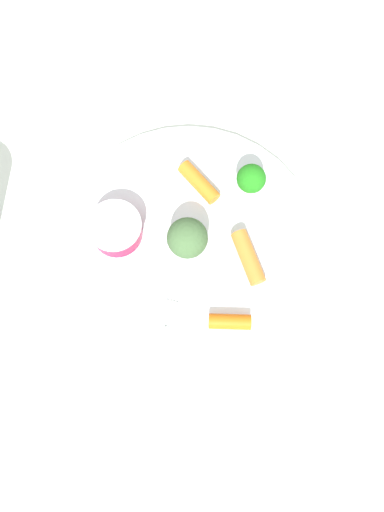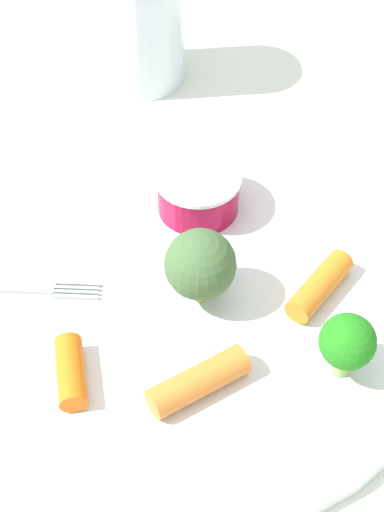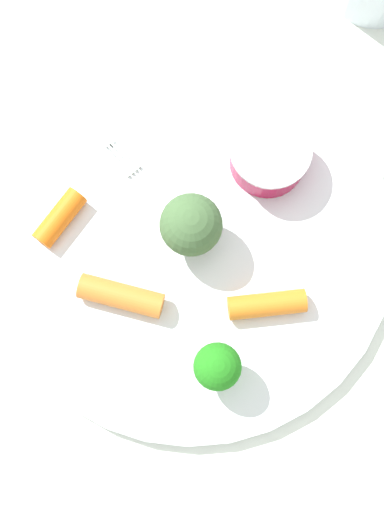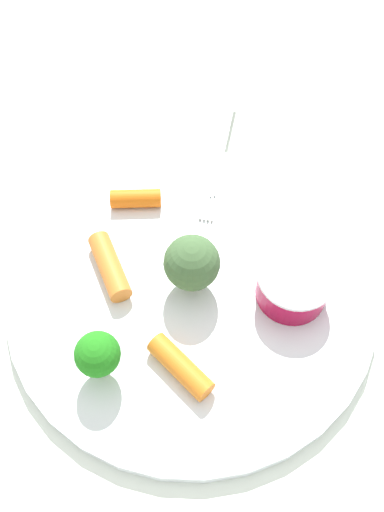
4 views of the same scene
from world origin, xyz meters
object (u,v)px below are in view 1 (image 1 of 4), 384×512
(carrot_stick_0, at_px, (199,182))
(carrot_stick_1, at_px, (230,322))
(broccoli_floret_0, at_px, (186,238))
(broccoli_floret_1, at_px, (254,182))
(sauce_cup, at_px, (116,229))
(fork, at_px, (153,375))
(carrot_stick_2, at_px, (248,257))
(plate, at_px, (188,248))

(carrot_stick_0, xyz_separation_m, carrot_stick_1, (0.09, 0.13, -0.00))
(broccoli_floret_0, height_order, broccoli_floret_1, broccoli_floret_0)
(broccoli_floret_0, xyz_separation_m, carrot_stick_0, (-0.06, -0.04, -0.02))
(carrot_stick_1, bearing_deg, sauce_cup, -83.90)
(broccoli_floret_1, xyz_separation_m, carrot_stick_0, (0.04, -0.05, -0.02))
(fork, bearing_deg, broccoli_floret_0, -148.63)
(broccoli_floret_1, distance_m, carrot_stick_2, 0.08)
(fork, bearing_deg, plate, -149.14)
(carrot_stick_0, distance_m, carrot_stick_2, 0.10)
(fork, bearing_deg, carrot_stick_1, 169.51)
(plate, height_order, fork, fork)
(carrot_stick_1, bearing_deg, fork, -10.49)
(carrot_stick_2, bearing_deg, fork, 6.04)
(broccoli_floret_0, distance_m, carrot_stick_0, 0.08)
(carrot_stick_0, bearing_deg, fork, 32.42)
(sauce_cup, height_order, broccoli_floret_0, broccoli_floret_0)
(plate, relative_size, carrot_stick_0, 5.47)
(carrot_stick_1, bearing_deg, broccoli_floret_0, -106.33)
(plate, distance_m, sauce_cup, 0.08)
(broccoli_floret_0, relative_size, broccoli_floret_1, 1.18)
(broccoli_floret_0, relative_size, fork, 0.36)
(sauce_cup, bearing_deg, fork, 60.55)
(carrot_stick_1, relative_size, fork, 0.30)
(plate, bearing_deg, sauce_cup, -55.72)
(plate, distance_m, carrot_stick_2, 0.07)
(plate, relative_size, broccoli_floret_0, 5.60)
(broccoli_floret_0, bearing_deg, fork, 31.37)
(broccoli_floret_0, bearing_deg, carrot_stick_1, 73.67)
(plate, xyz_separation_m, sauce_cup, (0.04, -0.06, 0.02))
(plate, bearing_deg, broccoli_floret_0, -47.92)
(carrot_stick_1, bearing_deg, plate, -106.98)
(broccoli_floret_1, bearing_deg, fork, 17.32)
(broccoli_floret_1, relative_size, carrot_stick_1, 1.02)
(sauce_cup, distance_m, carrot_stick_0, 0.11)
(broccoli_floret_0, relative_size, carrot_stick_1, 1.21)
(sauce_cup, bearing_deg, broccoli_floret_0, 124.15)
(carrot_stick_2, distance_m, fork, 0.16)
(broccoli_floret_0, relative_size, carrot_stick_0, 0.98)
(carrot_stick_0, distance_m, carrot_stick_1, 0.16)
(carrot_stick_1, bearing_deg, carrot_stick_0, -123.36)
(broccoli_floret_0, relative_size, carrot_stick_2, 0.89)
(broccoli_floret_1, xyz_separation_m, fork, (0.22, 0.07, -0.03))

